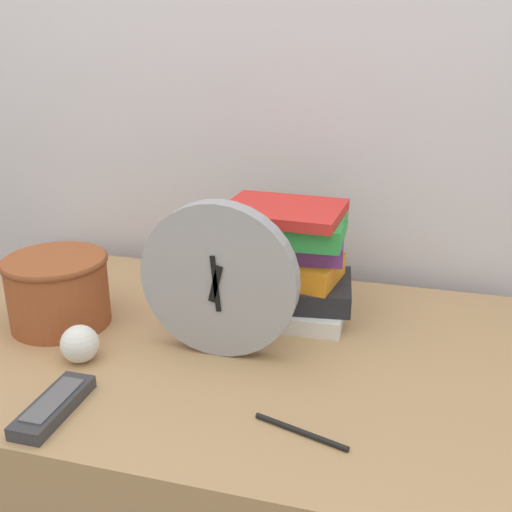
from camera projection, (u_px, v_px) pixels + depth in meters
wall_back at (272, 70)px, 1.28m from camera, size 6.00×0.04×2.40m
desk at (218, 509)px, 1.20m from camera, size 1.12×0.69×0.76m
desk_clock at (219, 280)px, 0.99m from camera, size 0.27×0.04×0.27m
book_stack at (285, 260)px, 1.15m from camera, size 0.27×0.20×0.22m
basket at (58, 288)px, 1.11m from camera, size 0.19×0.19×0.13m
tv_remote at (54, 406)px, 0.87m from camera, size 0.05×0.15×0.02m
crumpled_paper_ball at (80, 344)px, 1.00m from camera, size 0.06×0.06×0.06m
pen at (301, 432)px, 0.83m from camera, size 0.14×0.05×0.01m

